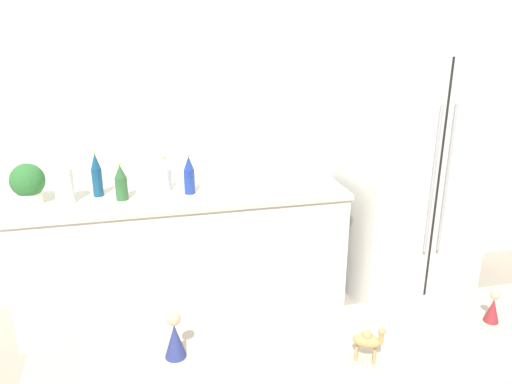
% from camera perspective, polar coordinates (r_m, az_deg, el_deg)
% --- Properties ---
extents(wall_back, '(8.00, 0.06, 2.55)m').
position_cam_1_polar(wall_back, '(3.62, -4.83, 7.82)').
color(wall_back, white).
rests_on(wall_back, ground_plane).
extents(back_counter, '(2.20, 0.63, 0.88)m').
position_cam_1_polar(back_counter, '(3.54, -8.05, -6.82)').
color(back_counter, silver).
rests_on(back_counter, ground_plane).
extents(refrigerator, '(0.86, 0.76, 1.81)m').
position_cam_1_polar(refrigerator, '(3.77, 16.99, 1.65)').
color(refrigerator, white).
rests_on(refrigerator, ground_plane).
extents(potted_plant, '(0.21, 0.21, 0.26)m').
position_cam_1_polar(potted_plant, '(3.40, -24.63, 0.95)').
color(potted_plant, silver).
rests_on(potted_plant, back_counter).
extents(paper_towel_roll, '(0.12, 0.12, 0.23)m').
position_cam_1_polar(paper_towel_roll, '(3.34, -21.07, 0.66)').
color(paper_towel_roll, white).
rests_on(paper_towel_roll, back_counter).
extents(back_bottle_0, '(0.07, 0.07, 0.30)m').
position_cam_1_polar(back_bottle_0, '(3.40, -17.75, 1.85)').
color(back_bottle_0, navy).
rests_on(back_bottle_0, back_counter).
extents(back_bottle_1, '(0.08, 0.08, 0.24)m').
position_cam_1_polar(back_bottle_1, '(3.29, -15.16, 1.05)').
color(back_bottle_1, '#2D6033').
rests_on(back_bottle_1, back_counter).
extents(back_bottle_2, '(0.07, 0.07, 0.26)m').
position_cam_1_polar(back_bottle_2, '(3.32, -7.64, 1.91)').
color(back_bottle_2, navy).
rests_on(back_bottle_2, back_counter).
extents(back_bottle_3, '(0.08, 0.08, 0.23)m').
position_cam_1_polar(back_bottle_3, '(3.42, -10.31, 2.01)').
color(back_bottle_3, '#B2B7BC').
rests_on(back_bottle_3, back_counter).
extents(camel_figurine, '(0.09, 0.08, 0.12)m').
position_cam_1_polar(camel_figurine, '(1.59, 12.68, -16.19)').
color(camel_figurine, tan).
rests_on(camel_figurine, bar_counter).
extents(wise_man_figurine_blue, '(0.07, 0.07, 0.15)m').
position_cam_1_polar(wise_man_figurine_blue, '(1.59, -9.26, -16.13)').
color(wise_man_figurine_blue, navy).
rests_on(wise_man_figurine_blue, bar_counter).
extents(wise_man_figurine_crimson, '(0.05, 0.05, 0.12)m').
position_cam_1_polar(wise_man_figurine_crimson, '(1.92, 25.44, -11.91)').
color(wise_man_figurine_crimson, maroon).
rests_on(wise_man_figurine_crimson, bar_counter).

